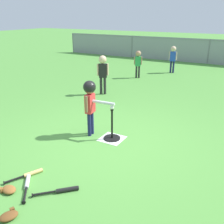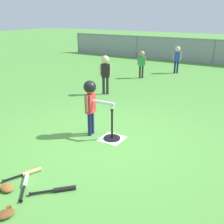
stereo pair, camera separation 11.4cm
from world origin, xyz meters
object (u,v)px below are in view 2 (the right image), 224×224
(batting_tee, at_px, (112,134))
(glove_near_bats, at_px, (7,188))
(spare_bat_silver, at_px, (25,183))
(spare_bat_wood, at_px, (28,173))
(fielder_near_left, at_px, (142,61))
(glove_by_plate, at_px, (5,214))
(fielder_deep_left, at_px, (177,56))
(spare_bat_black, at_px, (60,189))
(baseball_on_tee, at_px, (112,107))
(batter_child, at_px, (91,97))
(fielder_near_right, at_px, (105,70))

(batting_tee, relative_size, glove_near_bats, 2.46)
(spare_bat_silver, xyz_separation_m, spare_bat_wood, (-0.16, 0.19, 0.00))
(batting_tee, bearing_deg, fielder_near_left, 108.93)
(spare_bat_silver, height_order, glove_by_plate, glove_by_plate)
(fielder_deep_left, distance_m, spare_bat_black, 8.16)
(fielder_deep_left, height_order, spare_bat_wood, fielder_deep_left)
(fielder_deep_left, distance_m, spare_bat_silver, 8.26)
(spare_bat_black, relative_size, glove_by_plate, 1.80)
(batting_tee, height_order, fielder_deep_left, fielder_deep_left)
(glove_near_bats, bearing_deg, baseball_on_tee, 78.30)
(batter_child, distance_m, fielder_deep_left, 6.41)
(batting_tee, distance_m, spare_bat_silver, 1.89)
(spare_bat_silver, bearing_deg, batting_tee, 80.76)
(batting_tee, distance_m, baseball_on_tee, 0.55)
(batter_child, relative_size, glove_near_bats, 4.47)
(spare_bat_wood, bearing_deg, fielder_near_right, 106.75)
(batter_child, bearing_deg, fielder_deep_left, 93.37)
(batting_tee, distance_m, spare_bat_wood, 1.73)
(fielder_near_right, distance_m, spare_bat_black, 4.62)
(spare_bat_wood, bearing_deg, glove_near_bats, -85.31)
(glove_near_bats, bearing_deg, spare_bat_wood, 94.69)
(fielder_near_right, xyz_separation_m, glove_by_plate, (1.67, -4.84, -0.70))
(spare_bat_wood, bearing_deg, fielder_near_left, 100.48)
(batter_child, height_order, spare_bat_black, batter_child)
(fielder_near_right, height_order, spare_bat_wood, fielder_near_right)
(spare_bat_wood, relative_size, glove_by_plate, 2.03)
(fielder_near_left, height_order, spare_bat_black, fielder_near_left)
(batter_child, relative_size, glove_by_plate, 4.13)
(fielder_near_left, relative_size, spare_bat_black, 2.09)
(fielder_deep_left, distance_m, glove_by_plate, 8.81)
(glove_by_plate, bearing_deg, spare_bat_silver, 117.04)
(batting_tee, relative_size, baseball_on_tee, 8.13)
(fielder_near_left, bearing_deg, batter_child, -76.03)
(baseball_on_tee, height_order, spare_bat_wood, baseball_on_tee)
(glove_by_plate, bearing_deg, fielder_near_right, 109.03)
(baseball_on_tee, height_order, spare_bat_black, baseball_on_tee)
(batting_tee, xyz_separation_m, spare_bat_wood, (-0.46, -1.67, -0.06))
(glove_by_plate, bearing_deg, fielder_near_left, 102.73)
(fielder_deep_left, height_order, glove_by_plate, fielder_deep_left)
(fielder_near_left, xyz_separation_m, glove_by_plate, (1.64, -7.26, -0.61))
(batting_tee, relative_size, batter_child, 0.55)
(fielder_near_right, distance_m, fielder_near_left, 2.43)
(fielder_near_right, distance_m, spare_bat_silver, 4.57)
(fielder_near_left, xyz_separation_m, glove_near_bats, (1.24, -6.93, -0.61))
(fielder_deep_left, bearing_deg, batting_tee, -82.60)
(fielder_near_right, bearing_deg, fielder_deep_left, 77.46)
(fielder_near_right, bearing_deg, glove_by_plate, -70.97)
(fielder_deep_left, xyz_separation_m, glove_near_bats, (0.40, -8.42, -0.65))
(glove_by_plate, bearing_deg, baseball_on_tee, 89.32)
(baseball_on_tee, xyz_separation_m, batter_child, (-0.45, -0.04, 0.14))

